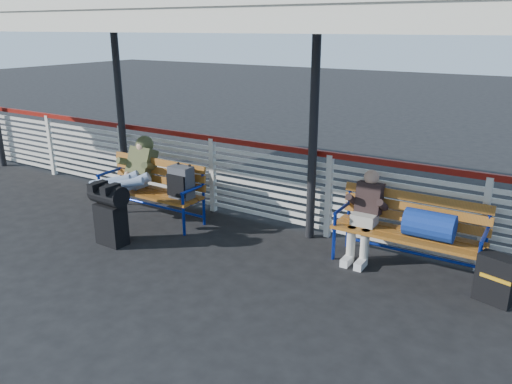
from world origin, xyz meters
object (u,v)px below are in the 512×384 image
Objects in this scene: traveler_man at (127,178)px; suitcase_side at (496,279)px; bench_right at (419,225)px; bench_left at (162,183)px; companion_person at (365,214)px; luggage_stack at (110,212)px.

traveler_man reaches higher than suitcase_side.
bench_right is at bearing 9.99° from traveler_man.
bench_left is 1.57× the size of companion_person.
bench_right is 1.57× the size of companion_person.
luggage_stack reaches higher than suitcase_side.
bench_left is 1.10× the size of traveler_man.
luggage_stack is 1.60× the size of suitcase_side.
companion_person reaches higher than luggage_stack.
traveler_man is (-0.36, -0.34, 0.12)m from bench_left.
bench_right is at bearing 0.73° from companion_person.
bench_left is at bearing -163.35° from suitcase_side.
companion_person is at bearing -179.27° from bench_right.
traveler_man reaches higher than bench_right.
suitcase_side is (4.66, 0.07, -0.33)m from bench_left.
companion_person reaches higher than suitcase_side.
bench_left is 3.09m from companion_person.
bench_left is 0.51m from traveler_man.
bench_left reaches higher than bench_right.
bench_left reaches higher than luggage_stack.
companion_person is (3.43, 0.71, -0.12)m from traveler_man.
bench_right is at bearing 23.00° from luggage_stack.
companion_person is at bearing 26.87° from luggage_stack.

